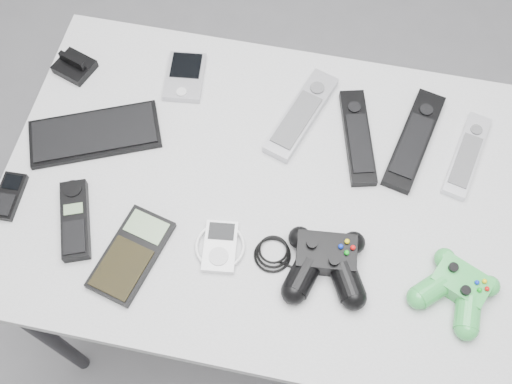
% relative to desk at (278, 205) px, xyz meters
% --- Properties ---
extents(floor, '(3.50, 3.50, 0.00)m').
position_rel_desk_xyz_m(floor, '(0.04, 0.00, -0.66)').
color(floor, slate).
rests_on(floor, ground).
extents(desk, '(1.08, 0.69, 0.72)m').
position_rel_desk_xyz_m(desk, '(0.00, 0.00, 0.00)').
color(desk, '#9B9B9D').
rests_on(desk, floor).
extents(pda_keyboard, '(0.28, 0.20, 0.02)m').
position_rel_desk_xyz_m(pda_keyboard, '(-0.39, 0.05, 0.07)').
color(pda_keyboard, black).
rests_on(pda_keyboard, desk).
extents(dock_bracket, '(0.09, 0.09, 0.04)m').
position_rel_desk_xyz_m(dock_bracket, '(-0.48, 0.20, 0.08)').
color(dock_bracket, black).
rests_on(dock_bracket, desk).
extents(pda, '(0.09, 0.13, 0.02)m').
position_rel_desk_xyz_m(pda, '(-0.25, 0.22, 0.07)').
color(pda, '#A2A1A8').
rests_on(pda, desk).
extents(remote_silver_a, '(0.13, 0.23, 0.02)m').
position_rel_desk_xyz_m(remote_silver_a, '(0.01, 0.18, 0.08)').
color(remote_silver_a, '#A2A1A8').
rests_on(remote_silver_a, desk).
extents(remote_black_a, '(0.10, 0.22, 0.02)m').
position_rel_desk_xyz_m(remote_black_a, '(0.13, 0.15, 0.07)').
color(remote_black_a, black).
rests_on(remote_black_a, desk).
extents(remote_black_b, '(0.11, 0.24, 0.02)m').
position_rel_desk_xyz_m(remote_black_b, '(0.24, 0.16, 0.07)').
color(remote_black_b, black).
rests_on(remote_black_b, desk).
extents(remote_silver_b, '(0.09, 0.20, 0.02)m').
position_rel_desk_xyz_m(remote_silver_b, '(0.35, 0.15, 0.07)').
color(remote_silver_b, silver).
rests_on(remote_silver_b, desk).
extents(mobile_phone, '(0.05, 0.10, 0.02)m').
position_rel_desk_xyz_m(mobile_phone, '(-0.51, -0.12, 0.07)').
color(mobile_phone, black).
rests_on(mobile_phone, desk).
extents(cordless_handset, '(0.10, 0.17, 0.02)m').
position_rel_desk_xyz_m(cordless_handset, '(-0.36, -0.14, 0.08)').
color(cordless_handset, black).
rests_on(cordless_handset, desk).
extents(calculator, '(0.13, 0.19, 0.02)m').
position_rel_desk_xyz_m(calculator, '(-0.24, -0.19, 0.07)').
color(calculator, black).
rests_on(calculator, desk).
extents(mp3_player, '(0.10, 0.11, 0.02)m').
position_rel_desk_xyz_m(mp3_player, '(-0.09, -0.14, 0.07)').
color(mp3_player, white).
rests_on(mp3_player, desk).
extents(controller_black, '(0.27, 0.19, 0.05)m').
position_rel_desk_xyz_m(controller_black, '(0.11, -0.13, 0.09)').
color(controller_black, black).
rests_on(controller_black, desk).
extents(controller_green, '(0.18, 0.19, 0.05)m').
position_rel_desk_xyz_m(controller_green, '(0.34, -0.14, 0.09)').
color(controller_green, '#238136').
rests_on(controller_green, desk).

